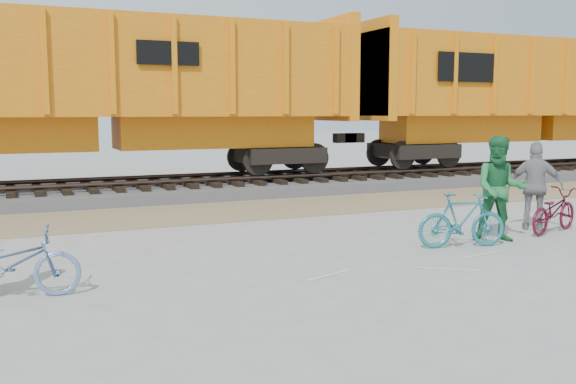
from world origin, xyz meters
name	(u,v)px	position (x,y,z in m)	size (l,w,h in m)	color
ground	(361,258)	(0.00, 0.00, 0.00)	(120.00, 120.00, 0.00)	#9E9E99
gravel_strip	(247,210)	(0.00, 5.50, 0.01)	(120.00, 3.00, 0.02)	#887254
ballast_bed	(205,188)	(0.00, 9.00, 0.15)	(120.00, 4.00, 0.30)	slate
track	(205,177)	(0.00, 9.00, 0.47)	(120.00, 2.60, 0.24)	black
hopper_car_center	(104,88)	(-2.77, 9.00, 3.01)	(14.00, 3.13, 4.65)	black
hopper_car_right	(531,94)	(12.23, 9.00, 3.01)	(14.00, 3.13, 4.65)	black
bicycle_blue	(9,264)	(-5.27, -0.22, 0.46)	(0.61, 1.74, 0.91)	#6683B4
bicycle_teal	(462,220)	(2.01, 0.00, 0.49)	(0.46, 1.62, 0.97)	#21707B
bicycle_maroon	(554,211)	(4.56, 0.40, 0.44)	(0.58, 1.66, 0.87)	#510C20
person_man	(500,189)	(3.01, 0.20, 0.97)	(0.94, 0.73, 1.94)	#1F6735
person_woman	(536,186)	(4.46, 0.80, 0.89)	(1.04, 0.43, 1.77)	gray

